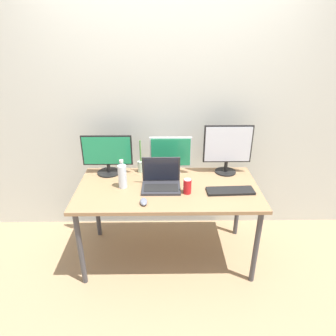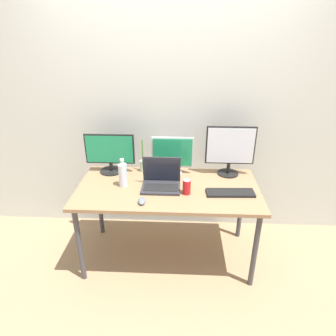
{
  "view_description": "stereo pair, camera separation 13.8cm",
  "coord_description": "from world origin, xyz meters",
  "px_view_note": "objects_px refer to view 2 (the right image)",
  "views": [
    {
      "loc": [
        -0.03,
        -2.24,
        1.98
      ],
      "look_at": [
        0.0,
        0.0,
        0.92
      ],
      "focal_mm": 32.0,
      "sensor_mm": 36.0,
      "label": 1
    },
    {
      "loc": [
        0.11,
        -2.24,
        1.98
      ],
      "look_at": [
        0.0,
        0.0,
        0.92
      ],
      "focal_mm": 32.0,
      "sensor_mm": 36.0,
      "label": 2
    }
  ],
  "objects_px": {
    "laptop_silver": "(161,180)",
    "keyboard_main": "(230,193)",
    "work_desk": "(168,194)",
    "bamboo_vase": "(143,164)",
    "monitor_center": "(173,155)",
    "monitor_left": "(110,153)",
    "water_bottle": "(123,174)",
    "soda_can_near_keyboard": "(187,187)",
    "monitor_right": "(230,149)",
    "mouse_by_keyboard": "(142,201)"
  },
  "relations": [
    {
      "from": "monitor_right",
      "to": "soda_can_near_keyboard",
      "type": "distance_m",
      "value": 0.57
    },
    {
      "from": "monitor_right",
      "to": "mouse_by_keyboard",
      "type": "bearing_deg",
      "value": -143.74
    },
    {
      "from": "soda_can_near_keyboard",
      "to": "monitor_center",
      "type": "bearing_deg",
      "value": 109.01
    },
    {
      "from": "monitor_left",
      "to": "laptop_silver",
      "type": "xyz_separation_m",
      "value": [
        0.49,
        -0.27,
        -0.13
      ]
    },
    {
      "from": "monitor_center",
      "to": "laptop_silver",
      "type": "height_order",
      "value": "monitor_center"
    },
    {
      "from": "keyboard_main",
      "to": "bamboo_vase",
      "type": "bearing_deg",
      "value": 150.27
    },
    {
      "from": "monitor_left",
      "to": "mouse_by_keyboard",
      "type": "bearing_deg",
      "value": -56.52
    },
    {
      "from": "work_desk",
      "to": "laptop_silver",
      "type": "height_order",
      "value": "laptop_silver"
    },
    {
      "from": "laptop_silver",
      "to": "bamboo_vase",
      "type": "bearing_deg",
      "value": 122.67
    },
    {
      "from": "monitor_left",
      "to": "monitor_center",
      "type": "xyz_separation_m",
      "value": [
        0.58,
        -0.01,
        -0.01
      ]
    },
    {
      "from": "laptop_silver",
      "to": "mouse_by_keyboard",
      "type": "xyz_separation_m",
      "value": [
        -0.13,
        -0.27,
        -0.04
      ]
    },
    {
      "from": "monitor_right",
      "to": "laptop_silver",
      "type": "distance_m",
      "value": 0.69
    },
    {
      "from": "mouse_by_keyboard",
      "to": "work_desk",
      "type": "bearing_deg",
      "value": 47.01
    },
    {
      "from": "work_desk",
      "to": "monitor_right",
      "type": "distance_m",
      "value": 0.69
    },
    {
      "from": "monitor_left",
      "to": "water_bottle",
      "type": "height_order",
      "value": "monitor_left"
    },
    {
      "from": "monitor_left",
      "to": "monitor_right",
      "type": "relative_size",
      "value": 0.99
    },
    {
      "from": "monitor_right",
      "to": "laptop_silver",
      "type": "relative_size",
      "value": 1.42
    },
    {
      "from": "laptop_silver",
      "to": "water_bottle",
      "type": "height_order",
      "value": "laptop_silver"
    },
    {
      "from": "water_bottle",
      "to": "laptop_silver",
      "type": "bearing_deg",
      "value": -0.03
    },
    {
      "from": "keyboard_main",
      "to": "mouse_by_keyboard",
      "type": "height_order",
      "value": "mouse_by_keyboard"
    },
    {
      "from": "laptop_silver",
      "to": "keyboard_main",
      "type": "distance_m",
      "value": 0.58
    },
    {
      "from": "monitor_right",
      "to": "soda_can_near_keyboard",
      "type": "height_order",
      "value": "monitor_right"
    },
    {
      "from": "laptop_silver",
      "to": "keyboard_main",
      "type": "relative_size",
      "value": 0.83
    },
    {
      "from": "monitor_center",
      "to": "monitor_left",
      "type": "bearing_deg",
      "value": 179.2
    },
    {
      "from": "laptop_silver",
      "to": "bamboo_vase",
      "type": "height_order",
      "value": "bamboo_vase"
    },
    {
      "from": "monitor_center",
      "to": "monitor_right",
      "type": "distance_m",
      "value": 0.52
    },
    {
      "from": "monitor_left",
      "to": "water_bottle",
      "type": "xyz_separation_m",
      "value": [
        0.17,
        -0.27,
        -0.08
      ]
    },
    {
      "from": "monitor_left",
      "to": "keyboard_main",
      "type": "height_order",
      "value": "monitor_left"
    },
    {
      "from": "water_bottle",
      "to": "soda_can_near_keyboard",
      "type": "xyz_separation_m",
      "value": [
        0.54,
        -0.11,
        -0.05
      ]
    },
    {
      "from": "monitor_center",
      "to": "laptop_silver",
      "type": "distance_m",
      "value": 0.31
    },
    {
      "from": "work_desk",
      "to": "keyboard_main",
      "type": "relative_size",
      "value": 3.96
    },
    {
      "from": "mouse_by_keyboard",
      "to": "monitor_right",
      "type": "bearing_deg",
      "value": 29.58
    },
    {
      "from": "monitor_center",
      "to": "bamboo_vase",
      "type": "height_order",
      "value": "monitor_center"
    },
    {
      "from": "soda_can_near_keyboard",
      "to": "work_desk",
      "type": "bearing_deg",
      "value": 146.87
    },
    {
      "from": "laptop_silver",
      "to": "bamboo_vase",
      "type": "distance_m",
      "value": 0.35
    },
    {
      "from": "keyboard_main",
      "to": "soda_can_near_keyboard",
      "type": "bearing_deg",
      "value": 179.55
    },
    {
      "from": "monitor_left",
      "to": "monitor_center",
      "type": "relative_size",
      "value": 1.2
    },
    {
      "from": "water_bottle",
      "to": "soda_can_near_keyboard",
      "type": "height_order",
      "value": "water_bottle"
    },
    {
      "from": "work_desk",
      "to": "mouse_by_keyboard",
      "type": "xyz_separation_m",
      "value": [
        -0.19,
        -0.26,
        0.08
      ]
    },
    {
      "from": "soda_can_near_keyboard",
      "to": "bamboo_vase",
      "type": "bearing_deg",
      "value": 134.98
    },
    {
      "from": "bamboo_vase",
      "to": "keyboard_main",
      "type": "bearing_deg",
      "value": -27.26
    },
    {
      "from": "monitor_left",
      "to": "mouse_by_keyboard",
      "type": "distance_m",
      "value": 0.67
    },
    {
      "from": "work_desk",
      "to": "mouse_by_keyboard",
      "type": "relative_size",
      "value": 14.38
    },
    {
      "from": "monitor_center",
      "to": "keyboard_main",
      "type": "bearing_deg",
      "value": -36.52
    },
    {
      "from": "monitor_center",
      "to": "laptop_silver",
      "type": "bearing_deg",
      "value": -108.1
    },
    {
      "from": "mouse_by_keyboard",
      "to": "soda_can_near_keyboard",
      "type": "height_order",
      "value": "soda_can_near_keyboard"
    },
    {
      "from": "water_bottle",
      "to": "bamboo_vase",
      "type": "height_order",
      "value": "bamboo_vase"
    },
    {
      "from": "work_desk",
      "to": "bamboo_vase",
      "type": "height_order",
      "value": "bamboo_vase"
    },
    {
      "from": "monitor_center",
      "to": "bamboo_vase",
      "type": "relative_size",
      "value": 1.21
    },
    {
      "from": "monitor_left",
      "to": "work_desk",
      "type": "bearing_deg",
      "value": -26.96
    }
  ]
}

